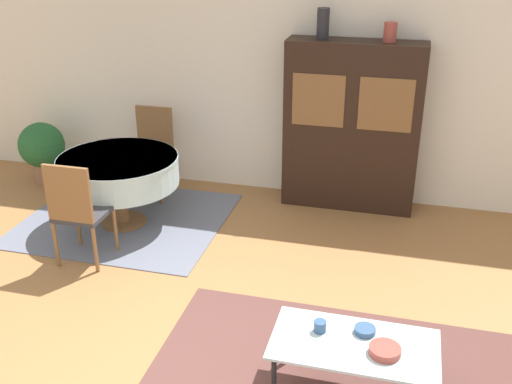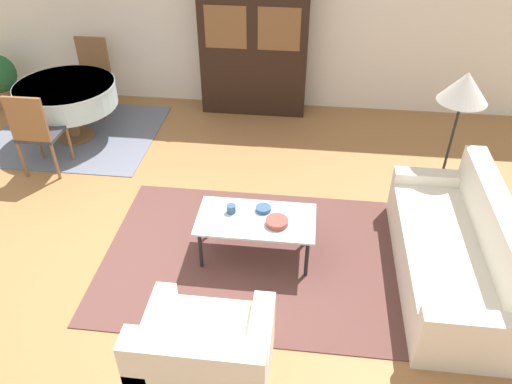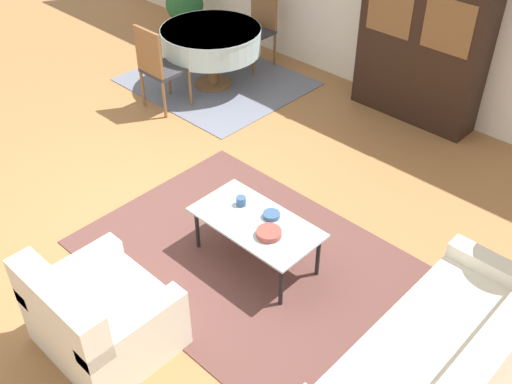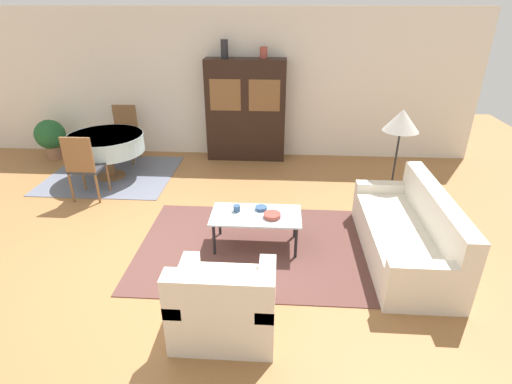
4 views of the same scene
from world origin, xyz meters
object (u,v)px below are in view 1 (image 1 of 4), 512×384
Objects in this scene: cup at (320,326)px; bowl_small at (365,330)px; display_cabinet at (352,127)px; dining_chair_far at (152,147)px; coffee_table at (354,348)px; dining_table at (119,171)px; bowl at (385,351)px; potted_plant at (42,148)px; vase_tall at (323,23)px; vase_short at (390,32)px; dining_chair_near at (77,208)px.

cup is 0.30m from bowl_small.
display_cabinet is 1.82× the size of dining_chair_far.
display_cabinet is 12.93× the size of bowl_small.
coffee_table is at bearing -113.30° from bowl_small.
bowl is (2.85, -2.04, -0.14)m from dining_table.
bowl_small is 4.93m from potted_plant.
vase_short is (0.69, 0.00, -0.06)m from vase_tall.
coffee_table is 0.88× the size of dining_table.
vase_short reaches higher than bowl.
dining_chair_near is at bearing -48.88° from potted_plant.
coffee_table is 3.32m from dining_table.
vase_short is (2.59, 1.95, 1.37)m from dining_chair_near.
vase_tall is at bearing 179.85° from display_cabinet.
dining_chair_near and dining_chair_far have the same top height.
cup is 3.41m from vase_tall.
dining_chair_near reaches higher than coffee_table.
dining_chair_far is at bearing -173.67° from display_cabinet.
vase_tall is 1.61× the size of vase_short.
vase_short is at bearing 0.00° from vase_tall.
dining_table reaches higher than coffee_table.
dining_chair_far is 3.83m from bowl_small.
cup is at bearing -87.19° from display_cabinet.
vase_tall reaches higher than bowl_small.
vase_tall is 0.69m from vase_short.
dining_chair_near is at bearing 90.00° from dining_chair_far.
bowl_small is 3.43m from vase_tall.
dining_chair_near is 1.70m from dining_chair_far.
bowl_small is (2.71, -1.00, -0.11)m from dining_chair_near.
dining_chair_far is at bearing 90.00° from dining_table.
coffee_table is 12.92× the size of cup.
bowl is (0.59, -3.14, -0.46)m from display_cabinet.
cup is 0.41× the size of bowl.
potted_plant is at bearing -174.97° from vase_tall.
dining_chair_near reaches higher than cup.
coffee_table is at bearing -34.20° from potted_plant.
vase_tall reaches higher than coffee_table.
cup is 0.27× the size of vase_tall.
display_cabinet is 3.04m from cup.
dining_chair_near is (-2.26, -1.95, -0.35)m from display_cabinet.
bowl is at bearing -16.34° from coffee_table.
coffee_table is 0.15m from bowl_small.
dining_table is 0.85m from dining_chair_near.
vase_short reaches higher than potted_plant.
potted_plant is at bearing -175.82° from vase_short.
potted_plant is (-1.44, 1.65, -0.13)m from dining_chair_near.
vase_tall reaches higher than bowl.
display_cabinet is 5.90× the size of vase_tall.
coffee_table is at bearing -82.80° from display_cabinet.
vase_short is at bearing 92.38° from bowl_small.
vase_short reaches higher than dining_chair_far.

